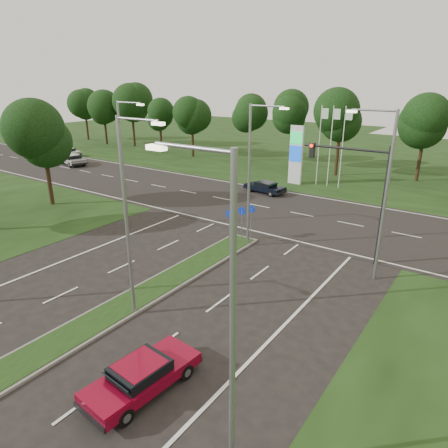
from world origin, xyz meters
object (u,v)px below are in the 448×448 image
Objects in this scene: navy_sedan at (265,187)px; far_car_b at (67,152)px; red_sedan at (142,375)px; far_car_a at (72,159)px; far_car_c at (40,147)px.

navy_sedan is 32.94m from far_car_b.
red_sedan is 49.84m from far_car_b.
red_sedan reaches higher than far_car_b.
red_sedan is at bearing -107.54° from far_car_a.
red_sedan is 0.94× the size of far_car_c.
navy_sedan is 39.85m from far_car_c.
red_sedan reaches higher than navy_sedan.
far_car_b is (-6.01, 3.41, -0.11)m from far_car_a.
navy_sedan is 0.83× the size of far_car_a.
navy_sedan is at bearing -98.87° from far_car_b.
far_car_c is (-49.27, 26.25, 0.04)m from red_sedan.
red_sedan is 42.94m from far_car_a.
far_car_a is at bearing 152.72° from red_sedan.
far_car_c is at bearing 156.81° from red_sedan.
far_car_a reaches higher than far_car_c.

